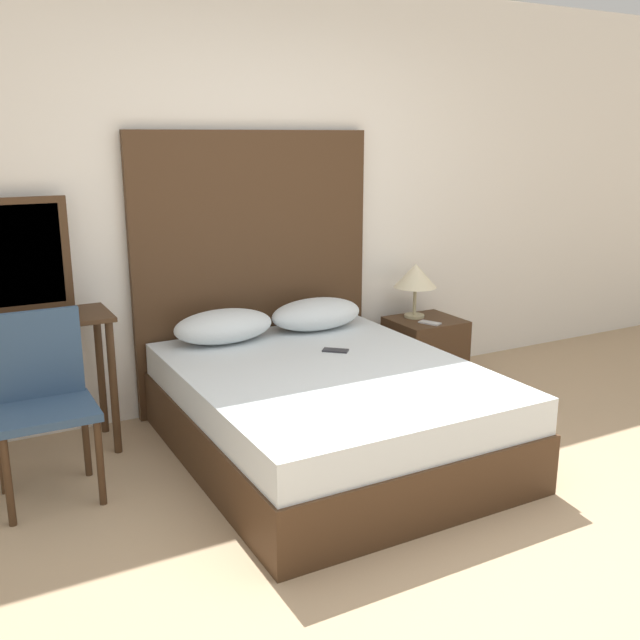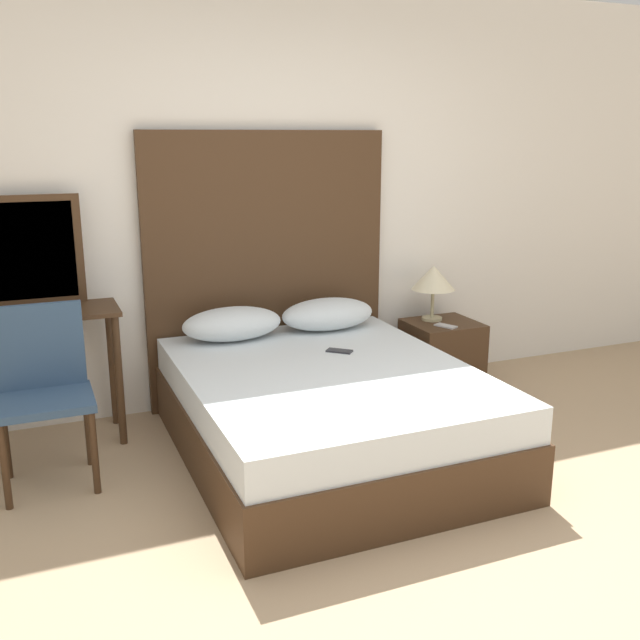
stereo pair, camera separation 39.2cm
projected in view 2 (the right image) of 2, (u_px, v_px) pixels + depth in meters
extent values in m
plane|color=tan|center=(447.00, 565.00, 2.99)|extent=(16.00, 16.00, 0.00)
cube|color=white|center=(269.00, 198.00, 4.65)|extent=(10.00, 0.06, 2.70)
cube|color=#422B19|center=(327.00, 427.00, 3.99)|extent=(1.54, 1.92, 0.32)
cube|color=silver|center=(327.00, 385.00, 3.93)|extent=(1.51, 1.89, 0.19)
cube|color=#422B19|center=(268.00, 269.00, 4.69)|extent=(1.62, 0.05, 1.78)
ellipsoid|color=silver|center=(232.00, 324.00, 4.42)|extent=(0.62, 0.35, 0.21)
ellipsoid|color=silver|center=(328.00, 314.00, 4.66)|extent=(0.62, 0.35, 0.21)
cube|color=#232328|center=(339.00, 351.00, 4.20)|extent=(0.16, 0.15, 0.01)
cube|color=#422B19|center=(442.00, 355.00, 5.03)|extent=(0.48, 0.44, 0.48)
cylinder|color=tan|center=(432.00, 318.00, 5.03)|extent=(0.14, 0.14, 0.02)
cylinder|color=tan|center=(432.00, 303.00, 5.01)|extent=(0.02, 0.02, 0.20)
cone|color=beige|center=(433.00, 277.00, 4.96)|extent=(0.30, 0.30, 0.17)
cube|color=#B7B7BC|center=(446.00, 326.00, 4.86)|extent=(0.12, 0.17, 0.01)
cube|color=#422B19|center=(34.00, 314.00, 3.96)|extent=(0.91, 0.41, 0.02)
cylinder|color=#422B19|center=(119.00, 381.00, 4.07)|extent=(0.04, 0.04, 0.77)
cylinder|color=#422B19|center=(112.00, 364.00, 4.37)|extent=(0.04, 0.04, 0.77)
cube|color=#422B19|center=(27.00, 251.00, 4.04)|extent=(0.61, 0.03, 0.63)
cube|color=#B2BCC6|center=(27.00, 251.00, 4.04)|extent=(0.52, 0.01, 0.55)
cube|color=#334C6B|center=(44.00, 402.00, 3.56)|extent=(0.47, 0.41, 0.04)
cube|color=#334C6B|center=(38.00, 346.00, 3.66)|extent=(0.45, 0.04, 0.44)
cylinder|color=#422B19|center=(5.00, 467.00, 3.38)|extent=(0.04, 0.04, 0.44)
cylinder|color=#422B19|center=(95.00, 453.00, 3.54)|extent=(0.04, 0.04, 0.44)
cylinder|color=#422B19|center=(5.00, 439.00, 3.69)|extent=(0.04, 0.04, 0.44)
cylinder|color=#422B19|center=(88.00, 427.00, 3.85)|extent=(0.04, 0.04, 0.44)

